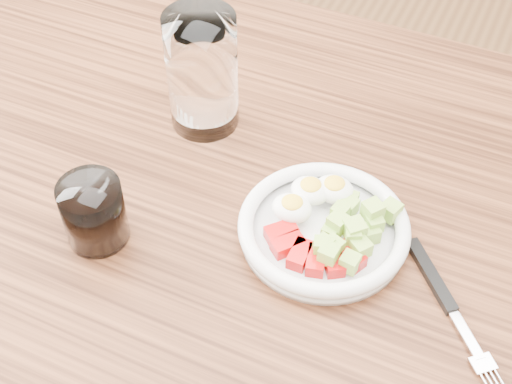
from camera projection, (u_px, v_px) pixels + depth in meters
dining_table at (260, 267)px, 0.93m from camera, size 1.50×0.90×0.77m
bowl at (324, 226)px, 0.82m from camera, size 0.20×0.20×0.05m
fork at (443, 296)px, 0.77m from camera, size 0.15×0.17×0.01m
water_glass at (202, 72)px, 0.91m from camera, size 0.09×0.09×0.16m
coffee_glass at (94, 213)px, 0.81m from camera, size 0.07×0.07×0.08m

